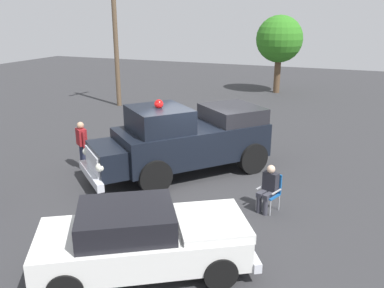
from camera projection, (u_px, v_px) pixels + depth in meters
name	position (u px, v px, depth m)	size (l,w,h in m)	color
ground_plane	(192.00, 181.00, 13.04)	(60.00, 60.00, 0.00)	#333335
vintage_fire_truck	(186.00, 139.00, 13.36)	(5.92, 5.54, 2.59)	black
classic_hot_rod	(144.00, 238.00, 8.34)	(3.87, 4.68, 1.46)	black
lawn_chair_near_truck	(271.00, 189.00, 11.04)	(0.64, 0.64, 1.02)	#B7BABF
lawn_chair_by_car	(152.00, 133.00, 16.20)	(0.69, 0.69, 1.02)	#B7BABF
spectator_seated	(268.00, 187.00, 10.92)	(0.63, 0.54, 1.29)	#383842
spectator_standing	(82.00, 142.00, 13.75)	(0.46, 0.58, 1.68)	#2D334C
oak_tree_right	(279.00, 39.00, 26.36)	(3.00, 3.00, 4.99)	brown
utility_pole	(116.00, 39.00, 22.47)	(1.69, 0.42, 7.18)	brown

